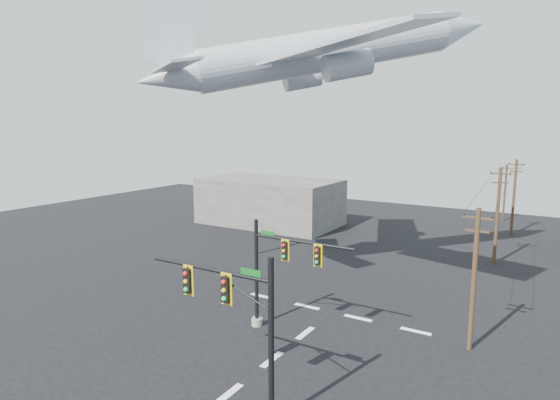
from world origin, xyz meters
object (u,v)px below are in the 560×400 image
Objects in this scene: signal_mast_far at (275,273)px; utility_pole_d at (505,192)px; utility_pole_c at (514,196)px; utility_pole_a at (474,277)px; airliner at (324,52)px; signal_mast_near at (243,330)px; utility_pole_b at (497,214)px.

signal_mast_far is 0.92× the size of utility_pole_d.
utility_pole_a is at bearing -71.86° from utility_pole_c.
airliner is at bearing 162.50° from utility_pole_a.
utility_pole_a reaches higher than signal_mast_near.
signal_mast_near reaches higher than signal_mast_far.
utility_pole_c is at bearing 81.42° from signal_mast_near.
signal_mast_far is at bearing 112.60° from signal_mast_near.
airliner is (-9.53, -37.30, 14.56)m from utility_pole_d.
utility_pole_a reaches higher than signal_mast_far.
utility_pole_a is 19.60m from utility_pole_b.
airliner is at bearing -131.61° from utility_pole_b.
utility_pole_c is at bearing 84.83° from utility_pole_b.
utility_pole_b is 23.10m from airliner.
airliner is (-12.29, 4.79, 14.17)m from utility_pole_a.
airliner is at bearing 104.88° from signal_mast_near.
utility_pole_a is (11.23, 3.89, 0.60)m from signal_mast_far.
utility_pole_b is at bearing -74.15° from utility_pole_c.
signal_mast_near is 8.95m from signal_mast_far.
utility_pole_d is 0.33× the size of airliner.
signal_mast_far is 0.78× the size of utility_pole_b.
utility_pole_a is at bearing -80.00° from utility_pole_d.
utility_pole_a is 0.92× the size of utility_pole_b.
utility_pole_d is at bearing 89.77° from utility_pole_b.
utility_pole_d is at bearing 79.56° from signal_mast_far.
utility_pole_a is at bearing 57.32° from signal_mast_near.
signal_mast_near is 14.43m from utility_pole_a.
signal_mast_far is at bearing -94.18° from utility_pole_d.
signal_mast_near is at bearing -106.38° from utility_pole_b.
airliner reaches higher than utility_pole_d.
utility_pole_b is 22.60m from utility_pole_d.
utility_pole_c reaches higher than signal_mast_far.
utility_pole_b is at bearing 96.99° from utility_pole_a.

